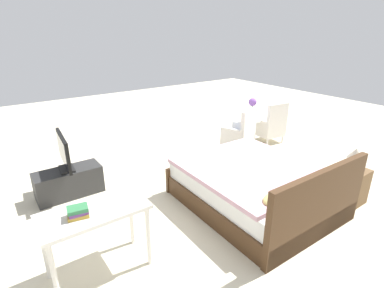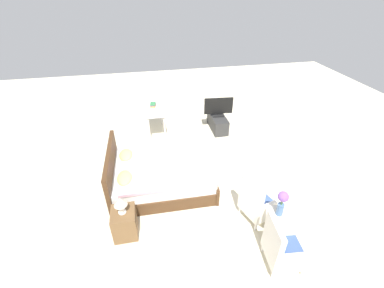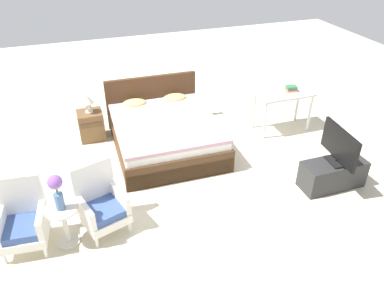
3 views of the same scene
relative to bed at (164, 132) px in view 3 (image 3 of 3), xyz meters
The scene contains 12 objects.
ground_plane 1.03m from the bed, 87.47° to the right, with size 16.00×16.00×0.00m, color beige.
bed is the anchor object (origin of this frame).
armchair_by_window_left 2.76m from the bed, 143.53° to the right, with size 0.59×0.59×0.92m.
armchair_by_window_right 2.09m from the bed, 128.02° to the right, with size 0.68×0.68×0.92m.
side_table 2.51m from the bed, 134.20° to the right, with size 0.40×0.40×0.56m.
flower_vase 2.57m from the bed, 134.20° to the right, with size 0.17×0.17×0.48m.
nightstand 1.38m from the bed, 148.75° to the left, with size 0.44×0.41×0.53m.
table_lamp 1.45m from the bed, 148.72° to the left, with size 0.22×0.22×0.33m.
tv_stand 2.82m from the bed, 42.09° to the right, with size 0.96×0.40×0.43m.
tv_flatscreen 2.85m from the bed, 42.06° to the right, with size 0.23×0.82×0.55m.
vanity_desk 2.28m from the bed, ahead, with size 1.04×0.52×0.75m.
book_stack 2.46m from the bed, ahead, with size 0.22×0.18×0.10m.
Camera 3 is at (-1.40, -4.50, 3.57)m, focal length 35.00 mm.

